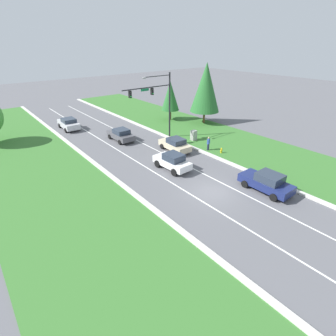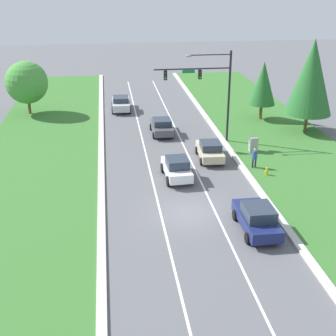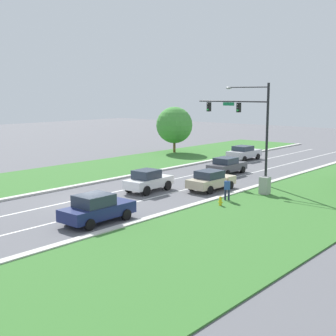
% 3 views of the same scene
% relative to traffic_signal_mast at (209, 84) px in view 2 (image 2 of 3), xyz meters
% --- Properties ---
extents(ground_plane, '(160.00, 160.00, 0.00)m').
position_rel_traffic_signal_mast_xyz_m(ground_plane, '(-4.09, -13.40, -5.49)').
color(ground_plane, '#5B5B60').
extents(curb_strip_right, '(0.50, 90.00, 0.15)m').
position_rel_traffic_signal_mast_xyz_m(curb_strip_right, '(1.56, -13.40, -5.42)').
color(curb_strip_right, beige).
rests_on(curb_strip_right, ground_plane).
extents(curb_strip_left, '(0.50, 90.00, 0.15)m').
position_rel_traffic_signal_mast_xyz_m(curb_strip_left, '(-9.74, -13.40, -5.42)').
color(curb_strip_left, beige).
rests_on(curb_strip_left, ground_plane).
extents(grass_verge_left, '(10.00, 90.00, 0.08)m').
position_rel_traffic_signal_mast_xyz_m(grass_verge_left, '(-14.99, -13.40, -5.45)').
color(grass_verge_left, '#38702D').
rests_on(grass_verge_left, ground_plane).
extents(lane_stripe_inner_left, '(0.14, 81.00, 0.01)m').
position_rel_traffic_signal_mast_xyz_m(lane_stripe_inner_left, '(-5.89, -13.40, -5.49)').
color(lane_stripe_inner_left, white).
rests_on(lane_stripe_inner_left, ground_plane).
extents(lane_stripe_inner_right, '(0.14, 81.00, 0.01)m').
position_rel_traffic_signal_mast_xyz_m(lane_stripe_inner_right, '(-2.29, -13.40, -5.49)').
color(lane_stripe_inner_right, white).
rests_on(lane_stripe_inner_right, ground_plane).
extents(traffic_signal_mast, '(6.86, 0.41, 8.34)m').
position_rel_traffic_signal_mast_xyz_m(traffic_signal_mast, '(0.00, 0.00, 0.00)').
color(traffic_signal_mast, black).
rests_on(traffic_signal_mast, ground_plane).
extents(white_sedan, '(2.10, 4.23, 1.72)m').
position_rel_traffic_signal_mast_xyz_m(white_sedan, '(-4.01, -7.75, -4.62)').
color(white_sedan, white).
rests_on(white_sedan, ground_plane).
extents(navy_sedan, '(2.10, 4.57, 1.72)m').
position_rel_traffic_signal_mast_xyz_m(navy_sedan, '(-0.35, -16.12, -4.64)').
color(navy_sedan, navy).
rests_on(navy_sedan, ground_plane).
extents(silver_sedan, '(2.19, 4.63, 1.63)m').
position_rel_traffic_signal_mast_xyz_m(silver_sedan, '(-7.46, 11.98, -4.66)').
color(silver_sedan, silver).
rests_on(silver_sedan, ground_plane).
extents(graphite_sedan, '(2.08, 4.33, 1.56)m').
position_rel_traffic_signal_mast_xyz_m(graphite_sedan, '(-3.86, 3.00, -4.71)').
color(graphite_sedan, '#4C4C51').
rests_on(graphite_sedan, ground_plane).
extents(champagne_sedan, '(2.15, 4.31, 1.58)m').
position_rel_traffic_signal_mast_xyz_m(champagne_sedan, '(-0.65, -4.15, -4.70)').
color(champagne_sedan, beige).
rests_on(champagne_sedan, ground_plane).
extents(utility_cabinet, '(0.70, 0.60, 1.37)m').
position_rel_traffic_signal_mast_xyz_m(utility_cabinet, '(3.46, -3.01, -4.81)').
color(utility_cabinet, '#9E9E99').
rests_on(utility_cabinet, ground_plane).
extents(pedestrian, '(0.43, 0.32, 1.69)m').
position_rel_traffic_signal_mast_xyz_m(pedestrian, '(2.45, -6.57, -4.56)').
color(pedestrian, '#232842').
rests_on(pedestrian, ground_plane).
extents(fire_hydrant, '(0.34, 0.20, 0.70)m').
position_rel_traffic_signal_mast_xyz_m(fire_hydrant, '(2.98, -8.16, -5.15)').
color(fire_hydrant, gold).
rests_on(fire_hydrant, ground_plane).
extents(conifer_near_right_tree, '(2.80, 2.80, 6.17)m').
position_rel_traffic_signal_mast_xyz_m(conifer_near_right_tree, '(7.18, 6.41, -1.58)').
color(conifer_near_right_tree, brown).
rests_on(conifer_near_right_tree, ground_plane).
extents(oak_near_left_tree, '(4.59, 4.59, 5.84)m').
position_rel_traffic_signal_mast_xyz_m(oak_near_left_tree, '(-17.57, 11.80, -1.95)').
color(oak_near_left_tree, brown).
rests_on(oak_near_left_tree, ground_plane).
extents(conifer_far_right_tree, '(4.45, 4.45, 9.01)m').
position_rel_traffic_signal_mast_xyz_m(conifer_far_right_tree, '(10.27, 1.82, -0.05)').
color(conifer_far_right_tree, brown).
rests_on(conifer_far_right_tree, ground_plane).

